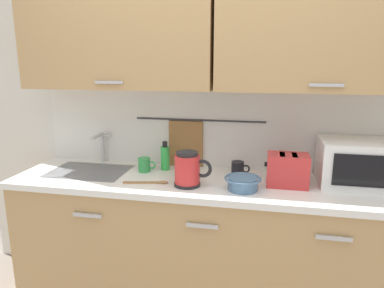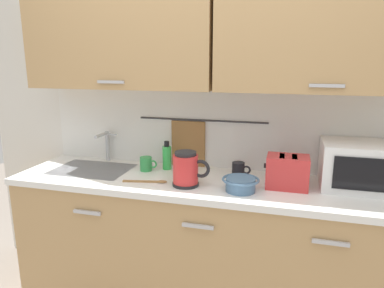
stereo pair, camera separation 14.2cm
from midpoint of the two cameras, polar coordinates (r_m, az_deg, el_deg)
counter_unit at (r=2.41m, az=0.91°, el=-15.85°), size 2.53×0.64×0.90m
back_wall_assembly at (r=2.33m, az=2.34°, el=10.66°), size 3.70×0.41×2.50m
sink_faucet at (r=2.66m, az=-15.84°, el=0.05°), size 0.09×0.17×0.22m
microwave at (r=2.31m, az=23.68°, el=-2.78°), size 0.46×0.35×0.27m
electric_kettle at (r=2.11m, az=-2.60°, el=-4.11°), size 0.23×0.16×0.21m
dish_soap_bottle at (r=2.43m, az=-6.03°, el=-2.16°), size 0.06×0.06×0.20m
mug_near_sink at (r=2.41m, az=-9.30°, el=-3.32°), size 0.12×0.08×0.09m
mixing_bowl at (r=2.06m, az=6.19°, el=-6.19°), size 0.21×0.21×0.08m
toaster at (r=2.17m, az=13.29°, el=-4.07°), size 0.26×0.17×0.19m
mug_by_kettle at (r=2.31m, az=5.65°, el=-3.98°), size 0.12×0.08×0.09m
wooden_spoon at (r=2.19m, az=-8.44°, el=-6.14°), size 0.28×0.08×0.01m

